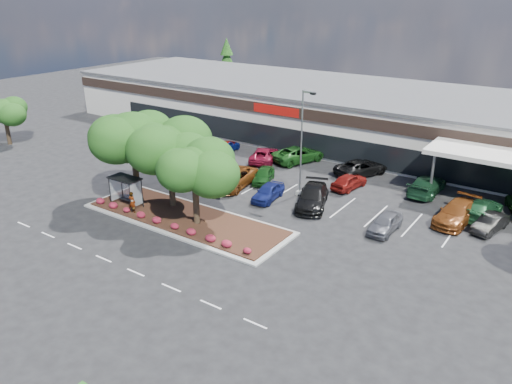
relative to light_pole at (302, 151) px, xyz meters
The scene contains 30 objects.
ground 14.83m from the light_pole, 102.59° to the right, with size 160.00×160.00×0.00m, color black.
retail_store 20.30m from the light_pole, 98.61° to the left, with size 80.40×25.20×6.25m.
landscape_island 11.84m from the light_pole, 117.32° to the right, with size 18.00×6.00×0.26m.
lane_markings 6.34m from the light_pole, 133.22° to the right, with size 33.12×20.06×0.01m.
shrub_row 13.53m from the light_pole, 113.07° to the right, with size 17.00×0.80×0.50m, color maroon, non-canonical shape.
bus_shelter 15.34m from the light_pole, 134.14° to the right, with size 2.75×1.55×2.59m.
island_tree_west 14.52m from the light_pole, 139.83° to the right, with size 7.20×7.20×7.89m, color #0D3E0F, non-canonical shape.
island_tree_mid 11.53m from the light_pole, 131.23° to the right, with size 6.60×6.60×7.32m, color #0D3E0F, non-canonical shape.
island_tree_east 10.81m from the light_pole, 109.48° to the right, with size 5.80×5.80×6.50m, color #0D3E0F, non-canonical shape.
tree_west_far 37.59m from the light_pole, behind, with size 4.80×4.80×5.61m, color #0D3E0F, non-canonical shape.
conifer_north_west 46.13m from the light_pole, 135.85° to the left, with size 4.40×4.40×10.00m, color #0D3E0F.
person_waiting 15.20m from the light_pole, 128.60° to the right, with size 0.66×0.43×1.80m, color #594C47.
light_pole is the anchor object (origin of this frame).
car_0 17.54m from the light_pole, behind, with size 2.59×5.61×1.56m, color #A01712.
car_1 10.22m from the light_pole, behind, with size 1.56×4.46×1.47m, color maroon.
car_2 7.36m from the light_pole, 164.00° to the right, with size 2.79×6.05×1.68m, color brown.
car_3 5.91m from the light_pole, 169.30° to the left, with size 1.64×4.06×1.38m, color #134114.
car_4 4.72m from the light_pole, 126.99° to the right, with size 1.69×4.21×1.44m, color navy.
car_5 4.28m from the light_pole, 38.15° to the right, with size 2.37×5.84×1.69m, color black.
car_6 10.03m from the light_pole, 16.64° to the right, with size 1.67×4.15×1.41m, color #5C5D64.
car_7 13.69m from the light_pole, ahead, with size 2.31×5.69×1.65m, color brown.
car_8 16.17m from the light_pole, ahead, with size 1.40×4.01×1.32m, color black.
car_9 15.55m from the light_pole, 154.98° to the left, with size 1.89×4.65×1.35m, color #7E0B03.
car_10 15.43m from the light_pole, 154.13° to the left, with size 1.60×3.99×1.36m, color navy.
car_11 10.75m from the light_pole, 142.69° to the left, with size 2.46×5.35×1.49m, color maroon.
car_12 10.14m from the light_pole, 121.35° to the left, with size 2.78×6.03×1.68m, color #1B4F18.
car_13 6.05m from the light_pole, 54.06° to the left, with size 1.71×4.24×1.44m, color maroon.
car_14 9.10m from the light_pole, 74.02° to the left, with size 2.62×5.69×1.58m, color black.
car_15 12.03m from the light_pole, 36.63° to the left, with size 2.35×5.78×1.68m, color #1B4528.
car_16 15.57m from the light_pole, 16.19° to the left, with size 2.11×5.19×1.51m, color #1F542D.
Camera 1 is at (23.52, -22.97, 17.31)m, focal length 35.00 mm.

